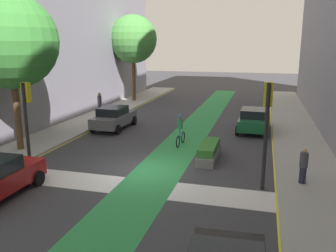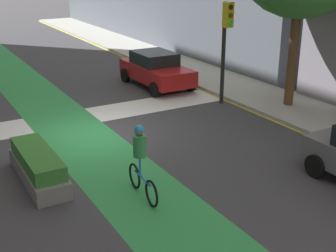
{
  "view_description": "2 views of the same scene",
  "coord_description": "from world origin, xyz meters",
  "px_view_note": "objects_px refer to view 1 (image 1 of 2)",
  "views": [
    {
      "loc": [
        5.2,
        -14.87,
        5.81
      ],
      "look_at": [
        0.48,
        2.58,
        1.58
      ],
      "focal_mm": 37.64,
      "sensor_mm": 36.0,
      "label": 1
    },
    {
      "loc": [
        5.2,
        13.61,
        5.62
      ],
      "look_at": [
        -0.25,
        4.14,
        1.57
      ],
      "focal_mm": 48.77,
      "sensor_mm": 36.0,
      "label": 2
    }
  ],
  "objects_px": {
    "pedestrian_sidewalk_left_a": "(100,103)",
    "street_tree_far": "(133,39)",
    "traffic_signal_near_left": "(26,108)",
    "street_tree_near": "(10,42)",
    "cyclist_in_lane": "(180,129)",
    "pedestrian_sidewalk_right_a": "(303,165)",
    "car_grey_left_far": "(114,117)",
    "car_green_right_far": "(253,120)",
    "median_planter": "(209,152)",
    "traffic_signal_near_right": "(267,116)"
  },
  "relations": [
    {
      "from": "cyclist_in_lane",
      "to": "street_tree_far",
      "type": "distance_m",
      "value": 17.35
    },
    {
      "from": "median_planter",
      "to": "car_grey_left_far",
      "type": "bearing_deg",
      "value": 146.26
    },
    {
      "from": "traffic_signal_near_right",
      "to": "median_planter",
      "type": "xyz_separation_m",
      "value": [
        -2.71,
        3.13,
        -2.65
      ]
    },
    {
      "from": "car_green_right_far",
      "to": "median_planter",
      "type": "distance_m",
      "value": 7.02
    },
    {
      "from": "pedestrian_sidewalk_left_a",
      "to": "pedestrian_sidewalk_right_a",
      "type": "bearing_deg",
      "value": -37.41
    },
    {
      "from": "traffic_signal_near_left",
      "to": "median_planter",
      "type": "xyz_separation_m",
      "value": [
        8.35,
        3.07,
        -2.44
      ]
    },
    {
      "from": "pedestrian_sidewalk_left_a",
      "to": "median_planter",
      "type": "bearing_deg",
      "value": -40.03
    },
    {
      "from": "traffic_signal_near_right",
      "to": "median_planter",
      "type": "height_order",
      "value": "traffic_signal_near_right"
    },
    {
      "from": "car_green_right_far",
      "to": "median_planter",
      "type": "height_order",
      "value": "car_green_right_far"
    },
    {
      "from": "traffic_signal_near_left",
      "to": "pedestrian_sidewalk_left_a",
      "type": "height_order",
      "value": "traffic_signal_near_left"
    },
    {
      "from": "car_green_right_far",
      "to": "cyclist_in_lane",
      "type": "bearing_deg",
      "value": -130.82
    },
    {
      "from": "street_tree_near",
      "to": "car_grey_left_far",
      "type": "bearing_deg",
      "value": 65.98
    },
    {
      "from": "street_tree_near",
      "to": "pedestrian_sidewalk_right_a",
      "type": "bearing_deg",
      "value": -4.56
    },
    {
      "from": "traffic_signal_near_right",
      "to": "cyclist_in_lane",
      "type": "distance_m",
      "value": 7.34
    },
    {
      "from": "street_tree_far",
      "to": "traffic_signal_near_right",
      "type": "bearing_deg",
      "value": -56.55
    },
    {
      "from": "cyclist_in_lane",
      "to": "street_tree_near",
      "type": "bearing_deg",
      "value": -157.33
    },
    {
      "from": "traffic_signal_near_left",
      "to": "street_tree_far",
      "type": "xyz_separation_m",
      "value": [
        -1.87,
        19.51,
        3.41
      ]
    },
    {
      "from": "car_grey_left_far",
      "to": "cyclist_in_lane",
      "type": "distance_m",
      "value": 6.15
    },
    {
      "from": "car_green_right_far",
      "to": "street_tree_far",
      "type": "xyz_separation_m",
      "value": [
        -12.21,
        9.72,
        5.45
      ]
    },
    {
      "from": "car_grey_left_far",
      "to": "median_planter",
      "type": "relative_size",
      "value": 1.41
    },
    {
      "from": "traffic_signal_near_left",
      "to": "street_tree_near",
      "type": "height_order",
      "value": "street_tree_near"
    },
    {
      "from": "cyclist_in_lane",
      "to": "street_tree_far",
      "type": "bearing_deg",
      "value": 119.79
    },
    {
      "from": "street_tree_near",
      "to": "cyclist_in_lane",
      "type": "bearing_deg",
      "value": 22.67
    },
    {
      "from": "car_grey_left_far",
      "to": "pedestrian_sidewalk_left_a",
      "type": "bearing_deg",
      "value": 127.75
    },
    {
      "from": "car_grey_left_far",
      "to": "pedestrian_sidewalk_right_a",
      "type": "height_order",
      "value": "pedestrian_sidewalk_right_a"
    },
    {
      "from": "traffic_signal_near_left",
      "to": "pedestrian_sidewalk_left_a",
      "type": "distance_m",
      "value": 12.0
    },
    {
      "from": "cyclist_in_lane",
      "to": "pedestrian_sidewalk_left_a",
      "type": "relative_size",
      "value": 1.03
    },
    {
      "from": "pedestrian_sidewalk_right_a",
      "to": "car_grey_left_far",
      "type": "bearing_deg",
      "value": 147.48
    },
    {
      "from": "car_green_right_far",
      "to": "median_planter",
      "type": "relative_size",
      "value": 1.42
    },
    {
      "from": "car_green_right_far",
      "to": "median_planter",
      "type": "xyz_separation_m",
      "value": [
        -1.99,
        -6.72,
        -0.4
      ]
    },
    {
      "from": "traffic_signal_near_left",
      "to": "street_tree_far",
      "type": "height_order",
      "value": "street_tree_far"
    },
    {
      "from": "traffic_signal_near_left",
      "to": "median_planter",
      "type": "relative_size",
      "value": 1.35
    },
    {
      "from": "cyclist_in_lane",
      "to": "car_grey_left_far",
      "type": "bearing_deg",
      "value": 152.13
    },
    {
      "from": "traffic_signal_near_right",
      "to": "median_planter",
      "type": "relative_size",
      "value": 1.46
    },
    {
      "from": "cyclist_in_lane",
      "to": "pedestrian_sidewalk_right_a",
      "type": "bearing_deg",
      "value": -36.18
    },
    {
      "from": "pedestrian_sidewalk_right_a",
      "to": "street_tree_near",
      "type": "xyz_separation_m",
      "value": [
        -14.56,
        1.16,
        5.01
      ]
    },
    {
      "from": "car_grey_left_far",
      "to": "median_planter",
      "type": "xyz_separation_m",
      "value": [
        7.45,
        -4.97,
        -0.4
      ]
    },
    {
      "from": "traffic_signal_near_right",
      "to": "street_tree_near",
      "type": "bearing_deg",
      "value": 172.21
    },
    {
      "from": "pedestrian_sidewalk_left_a",
      "to": "street_tree_far",
      "type": "distance_m",
      "value": 9.36
    },
    {
      "from": "pedestrian_sidewalk_right_a",
      "to": "street_tree_far",
      "type": "distance_m",
      "value": 24.46
    },
    {
      "from": "street_tree_far",
      "to": "traffic_signal_near_left",
      "type": "bearing_deg",
      "value": -84.51
    },
    {
      "from": "cyclist_in_lane",
      "to": "car_green_right_far",
      "type": "bearing_deg",
      "value": 49.18
    },
    {
      "from": "pedestrian_sidewalk_right_a",
      "to": "median_planter",
      "type": "height_order",
      "value": "pedestrian_sidewalk_right_a"
    },
    {
      "from": "cyclist_in_lane",
      "to": "street_tree_far",
      "type": "height_order",
      "value": "street_tree_far"
    },
    {
      "from": "street_tree_far",
      "to": "median_planter",
      "type": "xyz_separation_m",
      "value": [
        10.22,
        -16.44,
        -5.85
      ]
    },
    {
      "from": "traffic_signal_near_left",
      "to": "street_tree_far",
      "type": "relative_size",
      "value": 0.48
    },
    {
      "from": "pedestrian_sidewalk_right_a",
      "to": "median_planter",
      "type": "distance_m",
      "value": 5.0
    },
    {
      "from": "traffic_signal_near_right",
      "to": "cyclist_in_lane",
      "type": "xyz_separation_m",
      "value": [
        -4.72,
        5.22,
        -2.09
      ]
    },
    {
      "from": "car_green_right_far",
      "to": "traffic_signal_near_right",
      "type": "bearing_deg",
      "value": -85.8
    },
    {
      "from": "traffic_signal_near_right",
      "to": "pedestrian_sidewalk_left_a",
      "type": "relative_size",
      "value": 2.42
    }
  ]
}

